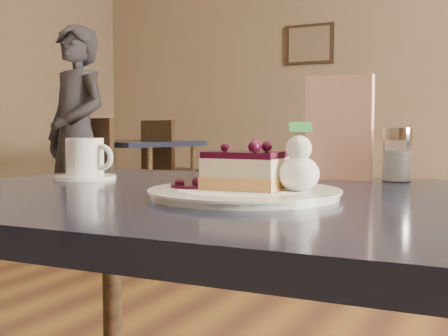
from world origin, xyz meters
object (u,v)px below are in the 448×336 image
at_px(bg_table_far_left, 130,223).
at_px(patron, 77,137).
at_px(cheesecake_slice, 244,171).
at_px(main_table, 256,241).
at_px(dessert_plate, 244,193).
at_px(coffee_set, 86,161).

bearing_deg(bg_table_far_left, patron, -69.79).
bearing_deg(cheesecake_slice, bg_table_far_left, 126.81).
distance_m(main_table, cheesecake_slice, 0.13).
bearing_deg(cheesecake_slice, patron, 133.72).
xyz_separation_m(bg_table_far_left, patron, (0.06, -0.70, 0.72)).
distance_m(dessert_plate, cheesecake_slice, 0.04).
distance_m(main_table, patron, 3.24).
height_order(coffee_set, patron, patron).
bearing_deg(dessert_plate, cheesecake_slice, 180.00).
bearing_deg(dessert_plate, bg_table_far_left, 129.20).
distance_m(main_table, dessert_plate, 0.10).
relative_size(main_table, coffee_set, 8.86).
height_order(cheesecake_slice, bg_table_far_left, cheesecake_slice).
height_order(main_table, bg_table_far_left, bg_table_far_left).
xyz_separation_m(dessert_plate, cheesecake_slice, (-0.00, 0.00, 0.04)).
bearing_deg(coffee_set, patron, 132.07).
distance_m(dessert_plate, coffee_set, 0.45).
relative_size(bg_table_far_left, patron, 1.15).
distance_m(main_table, bg_table_far_left, 3.84).
bearing_deg(cheesecake_slice, main_table, 90.00).
relative_size(main_table, bg_table_far_left, 0.67).
distance_m(cheesecake_slice, bg_table_far_left, 3.90).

